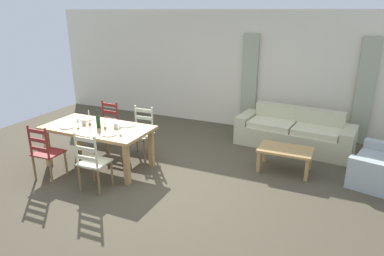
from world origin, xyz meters
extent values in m
cube|color=#4D4432|center=(0.00, 0.00, -0.01)|extent=(9.60, 9.60, 0.02)
cube|color=beige|center=(0.00, 3.30, 1.35)|extent=(9.60, 0.16, 2.70)
cube|color=#A4A987|center=(0.55, 3.16, 1.10)|extent=(0.35, 0.08, 2.20)
cube|color=#A4A987|center=(2.95, 3.16, 1.10)|extent=(0.35, 0.08, 2.20)
cube|color=#B3874C|center=(-1.28, -0.01, 0.72)|extent=(1.90, 0.96, 0.05)
cube|color=#B3874C|center=(-2.13, -0.39, 0.35)|extent=(0.08, 0.08, 0.70)
cube|color=#B3874C|center=(-0.43, -0.39, 0.35)|extent=(0.08, 0.08, 0.70)
cube|color=#B3874C|center=(-2.13, 0.37, 0.35)|extent=(0.08, 0.08, 0.70)
cube|color=#B3874C|center=(-0.43, 0.37, 0.35)|extent=(0.08, 0.08, 0.70)
cube|color=maroon|center=(-1.74, -0.73, 0.45)|extent=(0.43, 0.41, 0.03)
cylinder|color=olive|center=(-1.93, -0.57, 0.22)|extent=(0.04, 0.04, 0.43)
cylinder|color=olive|center=(-1.57, -0.56, 0.22)|extent=(0.04, 0.04, 0.43)
cylinder|color=olive|center=(-1.92, -0.91, 0.22)|extent=(0.04, 0.04, 0.43)
cylinder|color=olive|center=(-1.56, -0.90, 0.22)|extent=(0.04, 0.04, 0.43)
cylinder|color=maroon|center=(-1.92, -0.91, 0.71)|extent=(0.04, 0.04, 0.50)
cylinder|color=maroon|center=(-1.56, -0.90, 0.71)|extent=(0.04, 0.04, 0.50)
cube|color=maroon|center=(-1.74, -0.90, 0.58)|extent=(0.38, 0.03, 0.06)
cube|color=maroon|center=(-1.74, -0.90, 0.73)|extent=(0.38, 0.03, 0.06)
cube|color=maroon|center=(-1.74, -0.90, 0.88)|extent=(0.38, 0.03, 0.06)
cube|color=beige|center=(-0.81, -0.70, 0.45)|extent=(0.43, 0.41, 0.03)
cylinder|color=olive|center=(-0.99, -0.54, 0.22)|extent=(0.04, 0.04, 0.43)
cylinder|color=olive|center=(-0.63, -0.53, 0.22)|extent=(0.04, 0.04, 0.43)
cylinder|color=olive|center=(-0.98, -0.88, 0.22)|extent=(0.04, 0.04, 0.43)
cylinder|color=olive|center=(-0.62, -0.87, 0.22)|extent=(0.04, 0.04, 0.43)
cylinder|color=beige|center=(-0.98, -0.88, 0.71)|extent=(0.04, 0.04, 0.50)
cylinder|color=beige|center=(-0.62, -0.87, 0.71)|extent=(0.04, 0.04, 0.50)
cube|color=beige|center=(-0.80, -0.87, 0.58)|extent=(0.38, 0.04, 0.06)
cube|color=beige|center=(-0.80, -0.87, 0.73)|extent=(0.38, 0.04, 0.06)
cube|color=beige|center=(-0.80, -0.87, 0.88)|extent=(0.38, 0.04, 0.06)
cube|color=maroon|center=(-1.69, 0.70, 0.45)|extent=(0.44, 0.42, 0.03)
cylinder|color=olive|center=(-1.52, 0.52, 0.22)|extent=(0.04, 0.04, 0.43)
cylinder|color=olive|center=(-1.88, 0.54, 0.22)|extent=(0.04, 0.04, 0.43)
cylinder|color=olive|center=(-1.51, 0.86, 0.22)|extent=(0.04, 0.04, 0.43)
cylinder|color=olive|center=(-1.87, 0.88, 0.22)|extent=(0.04, 0.04, 0.43)
cylinder|color=maroon|center=(-1.51, 0.86, 0.71)|extent=(0.04, 0.04, 0.50)
cylinder|color=maroon|center=(-1.87, 0.88, 0.71)|extent=(0.04, 0.04, 0.50)
cube|color=maroon|center=(-1.69, 0.87, 0.58)|extent=(0.38, 0.04, 0.06)
cube|color=maroon|center=(-1.69, 0.87, 0.73)|extent=(0.38, 0.04, 0.06)
cube|color=maroon|center=(-1.69, 0.87, 0.88)|extent=(0.38, 0.04, 0.06)
cube|color=beige|center=(-0.84, 0.65, 0.45)|extent=(0.43, 0.42, 0.03)
cylinder|color=olive|center=(-0.66, 0.48, 0.22)|extent=(0.04, 0.04, 0.43)
cylinder|color=olive|center=(-1.02, 0.47, 0.22)|extent=(0.04, 0.04, 0.43)
cylinder|color=olive|center=(-0.67, 0.82, 0.22)|extent=(0.04, 0.04, 0.43)
cylinder|color=olive|center=(-1.03, 0.81, 0.22)|extent=(0.04, 0.04, 0.43)
cylinder|color=beige|center=(-0.67, 0.82, 0.71)|extent=(0.04, 0.04, 0.50)
cylinder|color=beige|center=(-1.03, 0.81, 0.71)|extent=(0.04, 0.04, 0.50)
cube|color=beige|center=(-0.85, 0.82, 0.58)|extent=(0.38, 0.04, 0.06)
cube|color=beige|center=(-0.85, 0.82, 0.73)|extent=(0.38, 0.04, 0.06)
cube|color=beige|center=(-0.85, 0.82, 0.88)|extent=(0.38, 0.04, 0.06)
cylinder|color=white|center=(-1.73, -0.26, 0.76)|extent=(0.24, 0.24, 0.02)
cube|color=silver|center=(-1.88, -0.26, 0.75)|extent=(0.02, 0.17, 0.01)
cylinder|color=white|center=(-0.83, -0.26, 0.76)|extent=(0.24, 0.24, 0.02)
cube|color=silver|center=(-0.98, -0.26, 0.75)|extent=(0.03, 0.17, 0.01)
cylinder|color=white|center=(-1.73, 0.24, 0.76)|extent=(0.24, 0.24, 0.02)
cube|color=silver|center=(-1.88, 0.24, 0.75)|extent=(0.03, 0.17, 0.01)
cylinder|color=white|center=(-0.83, 0.24, 0.76)|extent=(0.24, 0.24, 0.02)
cube|color=silver|center=(-0.98, 0.24, 0.75)|extent=(0.02, 0.17, 0.01)
cylinder|color=#143819|center=(-1.22, -0.05, 0.86)|extent=(0.07, 0.07, 0.22)
cylinder|color=#143819|center=(-1.22, -0.05, 1.01)|extent=(0.02, 0.02, 0.08)
cylinder|color=black|center=(-1.22, -0.05, 1.06)|extent=(0.03, 0.03, 0.02)
cylinder|color=white|center=(-1.59, -0.15, 0.75)|extent=(0.06, 0.06, 0.01)
cylinder|color=white|center=(-1.59, -0.15, 0.79)|extent=(0.01, 0.01, 0.07)
cone|color=white|center=(-1.59, -0.15, 0.87)|extent=(0.06, 0.06, 0.08)
cylinder|color=white|center=(-0.70, -0.15, 0.75)|extent=(0.06, 0.06, 0.01)
cylinder|color=white|center=(-0.70, -0.15, 0.79)|extent=(0.01, 0.01, 0.07)
cone|color=white|center=(-0.70, -0.15, 0.87)|extent=(0.06, 0.06, 0.08)
cylinder|color=beige|center=(-0.94, 0.06, 0.80)|extent=(0.07, 0.07, 0.09)
cylinder|color=beige|center=(-1.57, -0.02, 0.80)|extent=(0.07, 0.07, 0.09)
cylinder|color=#998C66|center=(-1.46, 0.01, 0.77)|extent=(0.05, 0.05, 0.04)
cylinder|color=white|center=(-1.46, 0.01, 0.90)|extent=(0.02, 0.02, 0.23)
cylinder|color=#998C66|center=(-1.08, -0.05, 0.77)|extent=(0.05, 0.05, 0.04)
cylinder|color=white|center=(-1.08, -0.05, 0.84)|extent=(0.02, 0.02, 0.10)
cube|color=#C3BE93|center=(1.75, 2.30, 0.20)|extent=(1.88, 1.00, 0.40)
cube|color=#C3BE93|center=(1.78, 2.60, 0.40)|extent=(1.81, 0.40, 0.80)
cube|color=#C3BE93|center=(2.76, 2.18, 0.29)|extent=(0.33, 0.82, 0.58)
cube|color=#C3BE93|center=(0.73, 2.41, 0.29)|extent=(0.33, 0.82, 0.58)
cube|color=beige|center=(2.19, 2.20, 0.46)|extent=(0.93, 0.73, 0.12)
cube|color=beige|center=(1.30, 2.30, 0.46)|extent=(0.93, 0.73, 0.12)
cube|color=#B3874C|center=(1.79, 1.15, 0.40)|extent=(0.90, 0.56, 0.04)
cube|color=#B3874C|center=(1.39, 0.92, 0.19)|extent=(0.06, 0.06, 0.38)
cube|color=#B3874C|center=(2.19, 0.92, 0.19)|extent=(0.06, 0.06, 0.38)
cube|color=#B3874C|center=(1.39, 1.38, 0.19)|extent=(0.06, 0.06, 0.38)
cube|color=#B3874C|center=(2.19, 1.38, 0.19)|extent=(0.06, 0.06, 0.38)
cube|color=#A9B4B0|center=(3.30, 1.40, 0.19)|extent=(0.97, 0.97, 0.38)
cube|color=#A9B4B0|center=(3.18, 0.92, 0.26)|extent=(0.82, 0.37, 0.52)
camera|label=1|loc=(2.58, -4.51, 2.68)|focal=32.16mm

